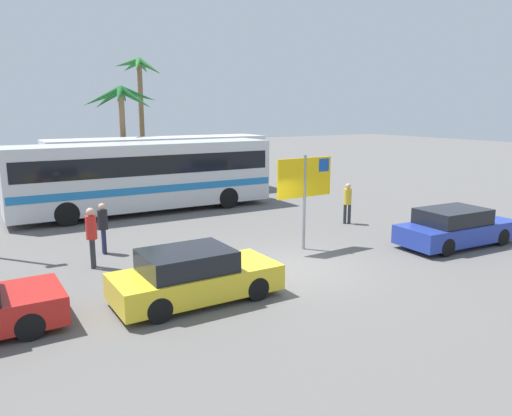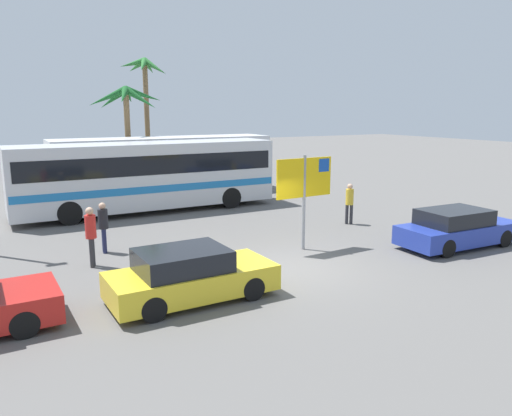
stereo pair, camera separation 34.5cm
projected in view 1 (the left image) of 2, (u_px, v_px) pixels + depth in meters
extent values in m
plane|color=#605E5B|center=(291.00, 269.00, 14.65)|extent=(120.00, 120.00, 0.00)
cube|color=silver|center=(144.00, 175.00, 22.53)|extent=(11.84, 2.63, 2.90)
cube|color=black|center=(144.00, 163.00, 22.42)|extent=(11.36, 2.65, 0.84)
cube|color=#1E70B7|center=(145.00, 186.00, 22.63)|extent=(11.72, 2.65, 0.32)
cylinder|color=black|center=(207.00, 191.00, 25.59)|extent=(1.00, 0.28, 1.00)
cylinder|color=black|center=(228.00, 198.00, 23.58)|extent=(1.00, 0.28, 1.00)
cylinder|color=black|center=(57.00, 204.00, 21.97)|extent=(1.00, 0.28, 1.00)
cylinder|color=black|center=(67.00, 214.00, 19.95)|extent=(1.00, 0.28, 1.00)
cube|color=white|center=(161.00, 164.00, 26.85)|extent=(11.84, 2.63, 2.90)
cube|color=black|center=(160.00, 154.00, 26.74)|extent=(11.36, 2.65, 0.84)
cube|color=gold|center=(161.00, 173.00, 26.95)|extent=(11.72, 2.65, 0.32)
cylinder|color=black|center=(213.00, 179.00, 29.91)|extent=(1.00, 0.28, 1.00)
cylinder|color=black|center=(230.00, 184.00, 27.90)|extent=(1.00, 0.28, 1.00)
cylinder|color=black|center=(88.00, 189.00, 26.28)|extent=(1.00, 0.28, 1.00)
cylinder|color=black|center=(98.00, 195.00, 24.27)|extent=(1.00, 0.28, 1.00)
cylinder|color=gray|center=(304.00, 203.00, 16.43)|extent=(0.11, 0.11, 3.20)
cube|color=yellow|center=(305.00, 178.00, 16.27)|extent=(2.20, 0.17, 1.30)
cube|color=#1447A8|center=(323.00, 165.00, 16.62)|extent=(0.44, 0.09, 0.44)
cube|color=yellow|center=(196.00, 281.00, 12.17)|extent=(4.14, 1.84, 0.64)
cube|color=black|center=(187.00, 260.00, 11.93)|extent=(2.17, 1.66, 0.52)
cylinder|color=black|center=(227.00, 271.00, 13.54)|extent=(0.60, 0.17, 0.60)
cylinder|color=black|center=(257.00, 289.00, 12.18)|extent=(0.60, 0.17, 0.60)
cylinder|color=black|center=(136.00, 288.00, 12.24)|extent=(0.60, 0.17, 0.60)
cylinder|color=black|center=(159.00, 310.00, 10.88)|extent=(0.60, 0.17, 0.60)
cube|color=#23389E|center=(457.00, 232.00, 17.12)|extent=(4.47, 1.88, 0.64)
cube|color=black|center=(453.00, 216.00, 16.88)|extent=(2.35, 1.66, 0.52)
cylinder|color=black|center=(464.00, 228.00, 18.47)|extent=(0.61, 0.18, 0.60)
cylinder|color=black|center=(502.00, 237.00, 17.11)|extent=(0.61, 0.18, 0.60)
cylinder|color=black|center=(411.00, 236.00, 17.21)|extent=(0.61, 0.18, 0.60)
cylinder|color=black|center=(447.00, 247.00, 15.84)|extent=(0.61, 0.18, 0.60)
cylinder|color=black|center=(20.00, 300.00, 11.47)|extent=(0.60, 0.17, 0.60)
cylinder|color=black|center=(30.00, 327.00, 10.07)|extent=(0.60, 0.17, 0.60)
cylinder|color=#2D2D33|center=(92.00, 254.00, 14.60)|extent=(0.13, 0.13, 0.89)
cylinder|color=#2D2D33|center=(93.00, 252.00, 14.77)|extent=(0.13, 0.13, 0.89)
cylinder|color=red|center=(91.00, 227.00, 14.53)|extent=(0.32, 0.32, 0.70)
sphere|color=tan|center=(90.00, 212.00, 14.44)|extent=(0.24, 0.24, 0.24)
cylinder|color=#1E2347|center=(104.00, 241.00, 16.22)|extent=(0.13, 0.13, 0.82)
cylinder|color=#1E2347|center=(104.00, 242.00, 16.06)|extent=(0.13, 0.13, 0.82)
cylinder|color=black|center=(103.00, 220.00, 15.99)|extent=(0.32, 0.32, 0.65)
sphere|color=tan|center=(102.00, 207.00, 15.91)|extent=(0.22, 0.22, 0.22)
cylinder|color=#2D2D33|center=(349.00, 214.00, 20.37)|extent=(0.13, 0.13, 0.82)
cylinder|color=#2D2D33|center=(345.00, 214.00, 20.40)|extent=(0.13, 0.13, 0.82)
cylinder|color=gold|center=(348.00, 197.00, 20.24)|extent=(0.32, 0.32, 0.65)
sphere|color=tan|center=(348.00, 186.00, 20.15)|extent=(0.22, 0.22, 0.22)
cylinder|color=brown|center=(142.00, 124.00, 31.73)|extent=(0.32, 0.32, 7.48)
cone|color=#2D7533|center=(150.00, 67.00, 31.40)|extent=(1.64, 0.49, 1.15)
cone|color=#2D7533|center=(143.00, 67.00, 31.73)|extent=(1.35, 1.58, 1.05)
cone|color=#2D7533|center=(131.00, 66.00, 31.44)|extent=(1.08, 1.69, 1.00)
cone|color=#2D7533|center=(127.00, 63.00, 30.64)|extent=(1.68, 0.51, 0.84)
cone|color=#2D7533|center=(137.00, 65.00, 30.31)|extent=(1.10, 1.67, 1.08)
cone|color=#2D7533|center=(148.00, 66.00, 30.71)|extent=(1.25, 1.61, 1.12)
cylinder|color=brown|center=(123.00, 143.00, 27.99)|extent=(0.32, 0.32, 5.55)
cone|color=#195623|center=(139.00, 95.00, 28.10)|extent=(2.27, 0.72, 1.01)
cone|color=#195623|center=(123.00, 96.00, 28.49)|extent=(1.27, 2.22, 1.08)
cone|color=#195623|center=(108.00, 99.00, 27.93)|extent=(1.55, 2.03, 1.40)
cone|color=#195623|center=(102.00, 97.00, 27.14)|extent=(2.23, 0.79, 1.28)
cone|color=#195623|center=(119.00, 96.00, 26.48)|extent=(1.21, 2.22, 1.14)
cone|color=#195623|center=(136.00, 99.00, 27.16)|extent=(1.68, 1.95, 1.41)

